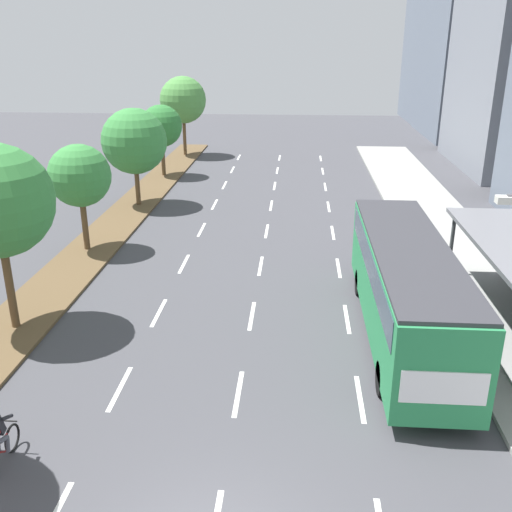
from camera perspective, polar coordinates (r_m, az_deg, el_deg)
median_strip at (r=31.64m, az=-14.21°, el=2.45°), size 2.60×52.00×0.12m
sidewalk_right at (r=31.04m, az=18.31°, el=1.70°), size 4.50×52.00×0.15m
lane_divider_left at (r=28.81m, az=-6.18°, el=1.06°), size 0.14×47.35×0.01m
lane_divider_center at (r=28.41m, az=0.78°, el=0.89°), size 0.14×47.35×0.01m
lane_divider_right at (r=28.43m, az=7.84°, el=0.71°), size 0.14×47.35×0.01m
bus at (r=19.84m, az=14.59°, el=-2.44°), size 2.54×11.29×3.37m
median_tree_third at (r=28.05m, az=-17.01°, el=7.55°), size 2.89×2.89×5.02m
median_tree_fourth at (r=35.32m, az=-11.92°, el=11.00°), size 3.84×3.84×5.74m
median_tree_fifth at (r=43.05m, az=-9.32°, el=12.53°), size 2.99×2.99×5.07m
median_tree_farthest at (r=50.66m, az=-7.21°, el=15.02°), size 3.88×3.88×6.55m
building_far_right at (r=65.12m, az=21.61°, el=19.77°), size 10.07×13.11×20.09m
building_tall_right at (r=75.64m, az=18.85°, el=20.59°), size 8.80×13.82×21.52m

